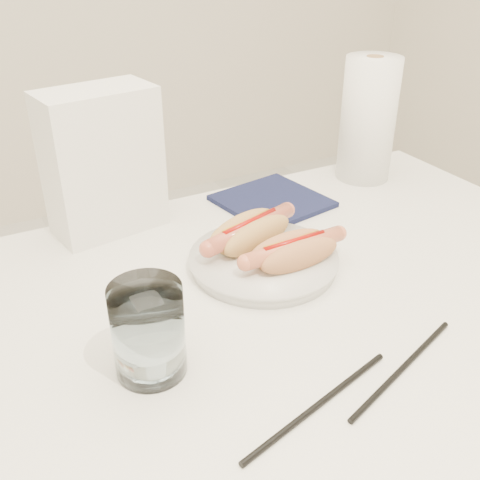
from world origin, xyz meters
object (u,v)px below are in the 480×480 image
hotdog_left (250,233)px  hotdog_right (294,251)px  plate (263,262)px  napkin_box (103,162)px  table (253,363)px  water_glass (148,330)px  paper_towel_roll (368,120)px

hotdog_left → hotdog_right: hotdog_left is taller
plate → napkin_box: size_ratio=0.91×
napkin_box → table: bearing=-86.3°
hotdog_right → water_glass: 0.27m
plate → hotdog_right: bearing=-51.6°
plate → napkin_box: 0.30m
water_glass → paper_towel_roll: (0.57, 0.33, 0.06)m
hotdog_left → water_glass: water_glass is taller
hotdog_left → paper_towel_roll: size_ratio=0.73×
hotdog_right → water_glass: size_ratio=1.45×
plate → napkin_box: napkin_box is taller
hotdog_right → paper_towel_roll: (0.32, 0.24, 0.08)m
hotdog_left → water_glass: (-0.22, -0.17, 0.02)m
water_glass → plate: bearing=30.1°
plate → hotdog_right: hotdog_right is taller
plate → hotdog_left: hotdog_left is taller
water_glass → table: bearing=4.5°
water_glass → paper_towel_roll: size_ratio=0.48×
paper_towel_roll → plate: bearing=-149.7°
table → hotdog_left: bearing=62.8°
table → napkin_box: bearing=102.9°
paper_towel_roll → water_glass: bearing=-149.8°
table → plate: size_ratio=5.66×
table → hotdog_right: bearing=36.4°
table → water_glass: 0.18m
table → hotdog_left: (0.08, 0.16, 0.10)m
hotdog_right → napkin_box: 0.34m
table → paper_towel_roll: 0.57m
water_glass → paper_towel_roll: paper_towel_roll is taller
plate → water_glass: (-0.22, -0.13, 0.05)m
table → water_glass: water_glass is taller
table → water_glass: (-0.14, -0.01, 0.12)m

